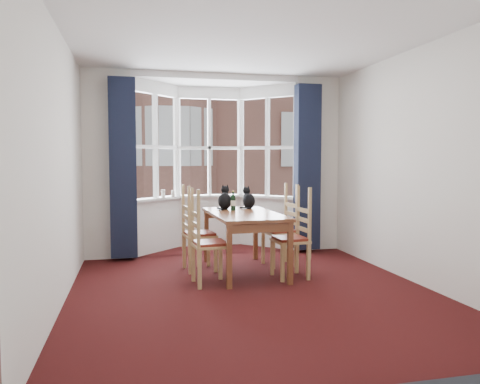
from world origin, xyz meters
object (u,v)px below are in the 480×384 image
object	(u,v)px
chair_left_far	(193,235)
cat_right	(249,200)
dining_table	(244,219)
chair_right_near	(297,240)
wine_bottle	(233,202)
candle_tall	(163,194)
chair_left_near	(203,245)
chair_right_far	(285,232)
candle_short	(173,194)
cat_left	(225,200)

from	to	relation	value
chair_left_far	cat_right	xyz separation A→B (m)	(0.83, 0.27, 0.44)
dining_table	chair_left_far	xyz separation A→B (m)	(-0.64, 0.23, -0.23)
chair_right_near	cat_right	xyz separation A→B (m)	(-0.40, 0.90, 0.44)
wine_bottle	candle_tall	size ratio (longest dim) A/B	2.12
chair_left_near	dining_table	bearing A→B (deg)	38.88
chair_right_far	candle_tall	bearing A→B (deg)	139.55
dining_table	candle_short	bearing A→B (deg)	115.07
dining_table	candle_short	size ratio (longest dim) A/B	14.26
chair_right_far	wine_bottle	distance (m)	0.86
chair_left_far	chair_right_near	xyz separation A→B (m)	(1.23, -0.63, 0.00)
chair_left_far	chair_right_far	distance (m)	1.30
dining_table	chair_right_far	xyz separation A→B (m)	(0.66, 0.27, -0.23)
candle_short	chair_left_far	bearing A→B (deg)	-84.65
cat_right	chair_right_far	bearing A→B (deg)	-25.69
cat_left	wine_bottle	bearing A→B (deg)	-63.65
chair_right_far	dining_table	bearing A→B (deg)	-157.64
chair_right_far	cat_left	bearing A→B (deg)	166.74
cat_right	candle_tall	size ratio (longest dim) A/B	2.58
chair_left_near	candle_short	xyz separation A→B (m)	(-0.16, 2.16, 0.45)
dining_table	chair_right_far	distance (m)	0.75
chair_left_near	chair_right_near	xyz separation A→B (m)	(1.20, 0.10, 0.00)
dining_table	cat_right	world-z (taller)	cat_right
cat_left	chair_left_far	bearing A→B (deg)	-153.87
chair_left_near	chair_right_far	distance (m)	1.49
chair_left_near	cat_left	size ratio (longest dim) A/B	2.60
chair_left_near	chair_left_far	size ratio (longest dim) A/B	1.00
chair_left_far	candle_tall	world-z (taller)	candle_tall
dining_table	chair_right_near	distance (m)	0.74
chair_left_far	candle_short	bearing A→B (deg)	95.35
candle_tall	chair_right_far	bearing A→B (deg)	-40.45
chair_left_near	chair_left_far	bearing A→B (deg)	91.92
chair_left_far	cat_left	distance (m)	0.70
wine_bottle	candle_short	size ratio (longest dim) A/B	2.42
dining_table	candle_tall	distance (m)	1.90
candle_tall	chair_left_far	bearing A→B (deg)	-78.19
dining_table	candle_tall	bearing A→B (deg)	119.85
dining_table	chair_left_near	xyz separation A→B (m)	(-0.62, -0.50, -0.23)
cat_left	candle_short	world-z (taller)	cat_left
chair_left_near	candle_short	distance (m)	2.22
cat_right	candle_tall	world-z (taller)	cat_right
chair_left_near	cat_left	distance (m)	1.16
chair_left_far	chair_right_far	size ratio (longest dim) A/B	1.00
chair_left_far	chair_right_near	distance (m)	1.38
cat_right	wine_bottle	bearing A→B (deg)	-142.94
chair_right_near	wine_bottle	distance (m)	1.06
chair_left_far	candle_tall	xyz separation A→B (m)	(-0.29, 1.40, 0.46)
chair_right_far	candle_tall	size ratio (longest dim) A/B	7.25
chair_left_near	chair_left_far	xyz separation A→B (m)	(-0.02, 0.73, 0.00)
chair_right_near	cat_right	size ratio (longest dim) A/B	2.81
cat_left	candle_short	xyz separation A→B (m)	(-0.61, 1.20, 0.01)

